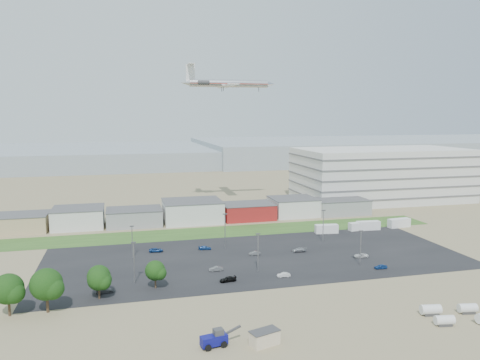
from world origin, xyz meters
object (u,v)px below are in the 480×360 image
object	(u,v)px
portable_shed	(265,338)
parked_car_2	(381,267)
airliner	(229,83)
parked_car_10	(105,290)
parked_car_3	(228,279)
parked_car_12	(299,250)
parked_car_0	(361,255)
storage_tank_nw	(431,309)
parked_car_7	(255,253)
parked_car_6	(205,248)
telehandler	(214,338)
tree_far_left	(8,292)
parked_car_9	(156,250)
box_trailer_a	(326,229)
parked_car_13	(284,275)
parked_car_4	(216,269)

from	to	relation	value
portable_shed	parked_car_2	bearing A→B (deg)	20.06
airliner	parked_car_10	world-z (taller)	airliner
parked_car_3	parked_car_12	distance (m)	32.77
parked_car_0	storage_tank_nw	bearing A→B (deg)	-2.90
portable_shed	airliner	distance (m)	142.64
parked_car_10	parked_car_12	bearing A→B (deg)	-76.75
parked_car_7	parked_car_12	distance (m)	13.74
parked_car_6	parked_car_12	world-z (taller)	parked_car_12
airliner	parked_car_3	size ratio (longest dim) A/B	10.19
telehandler	parked_car_0	xyz separation A→B (m)	(51.49, 41.34, -1.03)
parked_car_3	parked_car_6	distance (m)	29.05
parked_car_12	tree_far_left	bearing A→B (deg)	-64.59
tree_far_left	parked_car_9	size ratio (longest dim) A/B	2.39
tree_far_left	parked_car_0	size ratio (longest dim) A/B	2.46
storage_tank_nw	parked_car_0	world-z (taller)	storage_tank_nw
parked_car_9	parked_car_12	size ratio (longest dim) A/B	0.96
portable_shed	parked_car_10	world-z (taller)	portable_shed
tree_far_left	parked_car_7	world-z (taller)	tree_far_left
box_trailer_a	parked_car_10	size ratio (longest dim) A/B	1.86
parked_car_0	parked_car_10	distance (m)	71.74
parked_car_10	airliner	bearing A→B (deg)	-34.29
storage_tank_nw	parked_car_13	world-z (taller)	storage_tank_nw
parked_car_0	parked_car_4	size ratio (longest dim) A/B	1.12
portable_shed	parked_car_13	distance (m)	36.20
storage_tank_nw	parked_car_0	distance (m)	39.73
telehandler	parked_car_7	xyz separation A→B (m)	(22.33, 51.24, -1.04)
tree_far_left	parked_car_9	world-z (taller)	tree_far_left
airliner	parked_car_2	xyz separation A→B (m)	(18.95, -97.65, -54.30)
parked_car_2	parked_car_4	distance (m)	44.09
portable_shed	box_trailer_a	size ratio (longest dim) A/B	0.67
parked_car_6	parked_car_13	size ratio (longest dim) A/B	1.17
telehandler	parked_car_7	distance (m)	55.91
parked_car_13	parked_car_9	bearing A→B (deg)	-130.30
airliner	parked_car_4	size ratio (longest dim) A/B	11.75
storage_tank_nw	parked_car_2	bearing A→B (deg)	78.50
tree_far_left	parked_car_6	world-z (taller)	tree_far_left
parked_car_3	parked_car_13	size ratio (longest dim) A/B	1.27
portable_shed	box_trailer_a	xyz separation A→B (m)	(44.98, 71.58, 0.14)
tree_far_left	parked_car_7	xyz separation A→B (m)	(60.38, 28.10, -4.47)
storage_tank_nw	parked_car_4	distance (m)	53.24
parked_car_0	parked_car_7	world-z (taller)	parked_car_0
parked_car_9	parked_car_13	world-z (taller)	parked_car_9
parked_car_2	parked_car_13	xyz separation A→B (m)	(-27.34, 0.38, -0.04)
parked_car_12	parked_car_13	size ratio (longest dim) A/B	1.31
tree_far_left	parked_car_13	xyz separation A→B (m)	(62.29, 8.13, -4.48)
telehandler	parked_car_9	bearing A→B (deg)	85.13
portable_shed	parked_car_0	bearing A→B (deg)	28.04
parked_car_9	parked_car_4	bearing A→B (deg)	-141.60
parked_car_4	parked_car_10	world-z (taller)	parked_car_10
portable_shed	parked_car_2	size ratio (longest dim) A/B	1.55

